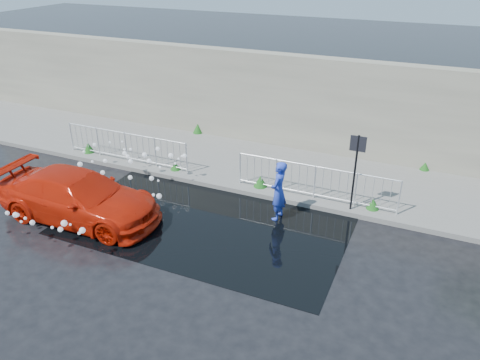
% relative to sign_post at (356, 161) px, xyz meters
% --- Properties ---
extents(ground, '(90.00, 90.00, 0.00)m').
position_rel_sign_post_xyz_m(ground, '(-4.20, -3.10, -1.72)').
color(ground, black).
rests_on(ground, ground).
extents(pavement, '(30.00, 4.00, 0.15)m').
position_rel_sign_post_xyz_m(pavement, '(-4.20, 1.90, -1.65)').
color(pavement, slate).
rests_on(pavement, ground).
extents(curb, '(30.00, 0.25, 0.16)m').
position_rel_sign_post_xyz_m(curb, '(-4.20, -0.10, -1.64)').
color(curb, slate).
rests_on(curb, ground).
extents(retaining_wall, '(30.00, 0.60, 3.50)m').
position_rel_sign_post_xyz_m(retaining_wall, '(-4.20, 4.10, 0.18)').
color(retaining_wall, slate).
rests_on(retaining_wall, pavement).
extents(puddle, '(8.00, 5.00, 0.01)m').
position_rel_sign_post_xyz_m(puddle, '(-3.70, -2.10, -1.72)').
color(puddle, black).
rests_on(puddle, ground).
extents(sign_post, '(0.45, 0.06, 2.50)m').
position_rel_sign_post_xyz_m(sign_post, '(0.00, 0.00, 0.00)').
color(sign_post, black).
rests_on(sign_post, ground).
extents(railing_left, '(5.05, 0.05, 1.10)m').
position_rel_sign_post_xyz_m(railing_left, '(-8.20, 0.25, -0.99)').
color(railing_left, silver).
rests_on(railing_left, pavement).
extents(railing_right, '(5.05, 0.05, 1.10)m').
position_rel_sign_post_xyz_m(railing_right, '(-1.20, 0.25, -0.99)').
color(railing_right, silver).
rests_on(railing_right, pavement).
extents(weeds, '(12.17, 3.93, 0.40)m').
position_rel_sign_post_xyz_m(weeds, '(-4.63, 1.43, -1.40)').
color(weeds, '#134A17').
rests_on(weeds, pavement).
extents(water_spray, '(3.70, 5.39, 1.03)m').
position_rel_sign_post_xyz_m(water_spray, '(-7.18, -2.11, -1.03)').
color(water_spray, white).
rests_on(water_spray, ground).
extents(red_car, '(4.94, 2.15, 1.42)m').
position_rel_sign_post_xyz_m(red_car, '(-7.14, -3.44, -1.02)').
color(red_car, red).
rests_on(red_car, ground).
extents(person, '(0.45, 0.67, 1.80)m').
position_rel_sign_post_xyz_m(person, '(-1.90, -1.11, -0.82)').
color(person, '#253CB9').
rests_on(person, ground).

